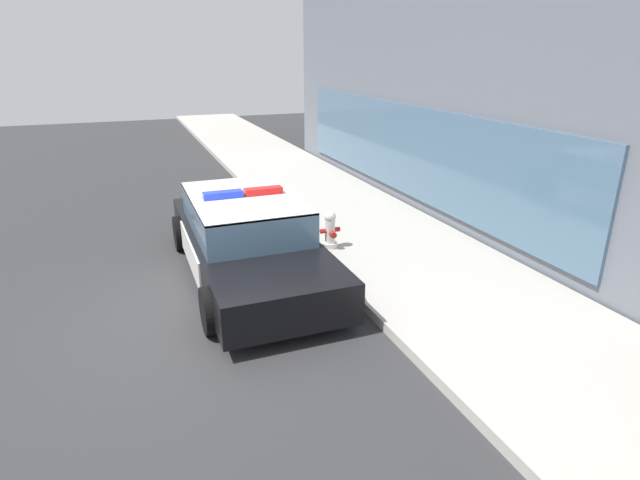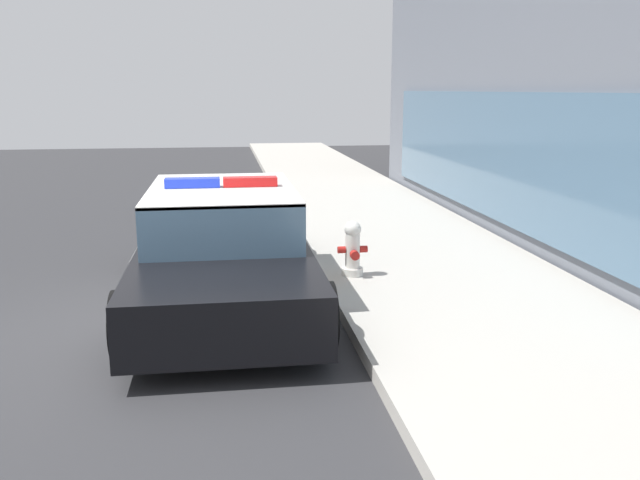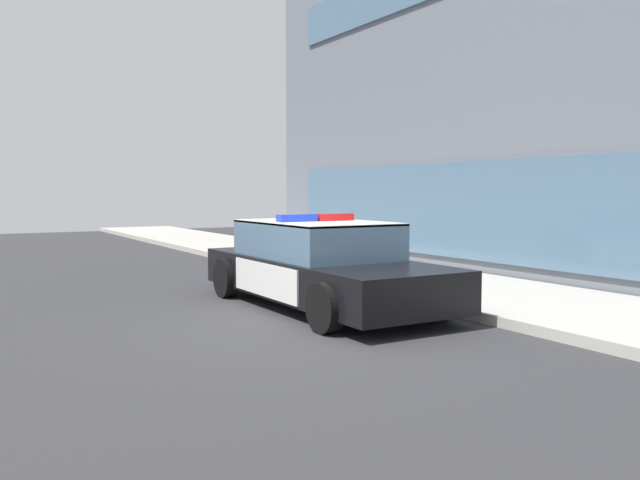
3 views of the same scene
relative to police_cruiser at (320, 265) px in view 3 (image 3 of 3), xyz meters
name	(u,v)px [view 3 (image 3 of 3)]	position (x,y,z in m)	size (l,w,h in m)	color
ground	(309,329)	(1.39, -0.99, -0.68)	(48.00, 48.00, 0.00)	#303033
sidewalk	(514,299)	(1.39, 2.91, -0.61)	(48.00, 3.27, 0.15)	#B2ADA3
police_cruiser	(320,265)	(0.00, 0.00, 0.00)	(5.15, 2.15, 1.49)	black
fire_hydrant	(392,268)	(-0.32, 1.67, -0.18)	(0.34, 0.39, 0.73)	silver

